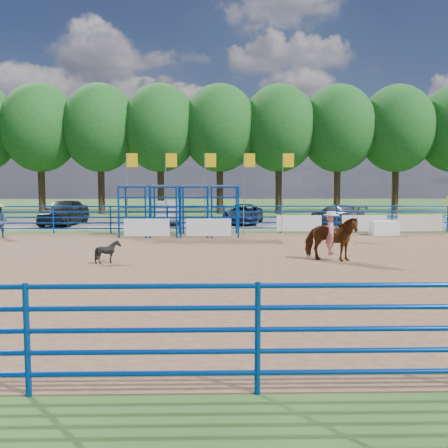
{
  "coord_description": "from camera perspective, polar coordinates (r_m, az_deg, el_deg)",
  "views": [
    {
      "loc": [
        -0.58,
        -16.37,
        2.82
      ],
      "look_at": [
        -0.2,
        1.0,
        1.3
      ],
      "focal_mm": 40.0,
      "sensor_mm": 36.0,
      "label": 1
    }
  ],
  "objects": [
    {
      "name": "arena_dirt",
      "position": [
        16.62,
        0.76,
        -4.74
      ],
      "size": [
        30.0,
        20.0,
        0.02
      ],
      "primitive_type": "cube",
      "color": "#855E42",
      "rests_on": "ground"
    },
    {
      "name": "car_c",
      "position": [
        32.44,
        2.21,
        1.15
      ],
      "size": [
        3.1,
        4.94,
        1.27
      ],
      "primitive_type": "imported",
      "rotation": [
        0.0,
        0.0,
        -0.23
      ],
      "color": "#161B38",
      "rests_on": "gravel_strip"
    },
    {
      "name": "car_a",
      "position": [
        33.12,
        -17.78,
        1.32
      ],
      "size": [
        2.38,
        4.98,
        1.64
      ],
      "primitive_type": "imported",
      "rotation": [
        0.0,
        0.0,
        -0.09
      ],
      "color": "black",
      "rests_on": "gravel_strip"
    },
    {
      "name": "car_d",
      "position": [
        32.77,
        12.75,
        1.07
      ],
      "size": [
        3.2,
        4.71,
        1.27
      ],
      "primitive_type": "imported",
      "rotation": [
        0.0,
        0.0,
        3.5
      ],
      "color": "#565658",
      "rests_on": "gravel_strip"
    },
    {
      "name": "ground",
      "position": [
        16.62,
        0.76,
        -4.77
      ],
      "size": [
        120.0,
        120.0,
        0.0
      ],
      "primitive_type": "plane",
      "color": "#3C6227",
      "rests_on": "ground"
    },
    {
      "name": "perimeter_fence",
      "position": [
        16.51,
        0.76,
        -2.2
      ],
      "size": [
        30.1,
        20.1,
        1.5
      ],
      "color": "#07379C",
      "rests_on": "ground"
    },
    {
      "name": "gravel_strip",
      "position": [
        33.49,
        -0.27,
        0.18
      ],
      "size": [
        40.0,
        10.0,
        0.01
      ],
      "primitive_type": "cube",
      "color": "gray",
      "rests_on": "ground"
    },
    {
      "name": "treeline",
      "position": [
        42.63,
        -0.49,
        11.35
      ],
      "size": [
        56.4,
        6.4,
        11.24
      ],
      "color": "#3F2B19",
      "rests_on": "ground"
    },
    {
      "name": "horse_and_rider",
      "position": [
        17.71,
        12.13,
        -1.33
      ],
      "size": [
        2.04,
        1.44,
        2.42
      ],
      "color": "brown",
      "rests_on": "arena_dirt"
    },
    {
      "name": "announcer_table",
      "position": [
        26.85,
        17.87,
        -0.44
      ],
      "size": [
        1.44,
        0.8,
        0.73
      ],
      "primitive_type": "cube",
      "rotation": [
        0.0,
        0.0,
        0.12
      ],
      "color": "white",
      "rests_on": "arena_dirt"
    },
    {
      "name": "car_b",
      "position": [
        32.48,
        -6.53,
        1.33
      ],
      "size": [
        2.23,
        4.74,
        1.5
      ],
      "primitive_type": "imported",
      "rotation": [
        0.0,
        0.0,
        3.29
      ],
      "color": "gray",
      "rests_on": "gravel_strip"
    },
    {
      "name": "calf",
      "position": [
        17.32,
        -13.12,
        -3.11
      ],
      "size": [
        0.84,
        0.78,
        0.79
      ],
      "primitive_type": "imported",
      "rotation": [
        0.0,
        0.0,
        1.34
      ],
      "color": "black",
      "rests_on": "arena_dirt"
    },
    {
      "name": "chute_assembly",
      "position": [
        25.29,
        -4.25,
        1.45
      ],
      "size": [
        19.32,
        2.41,
        4.2
      ],
      "color": "#07379C",
      "rests_on": "ground"
    }
  ]
}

